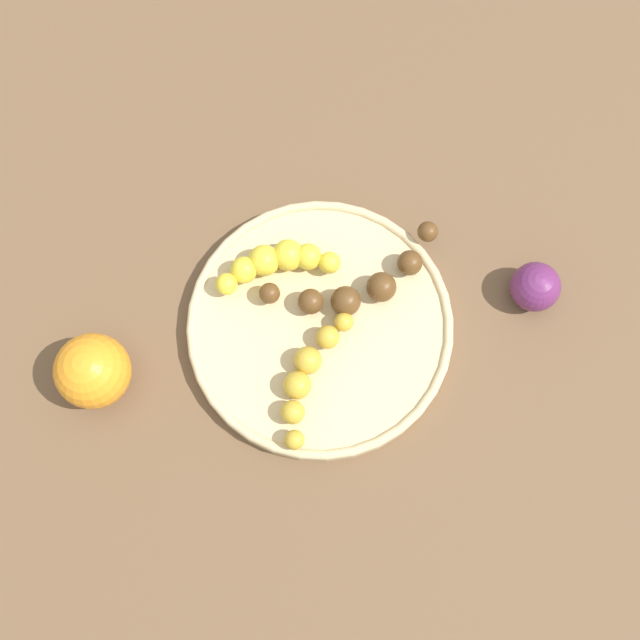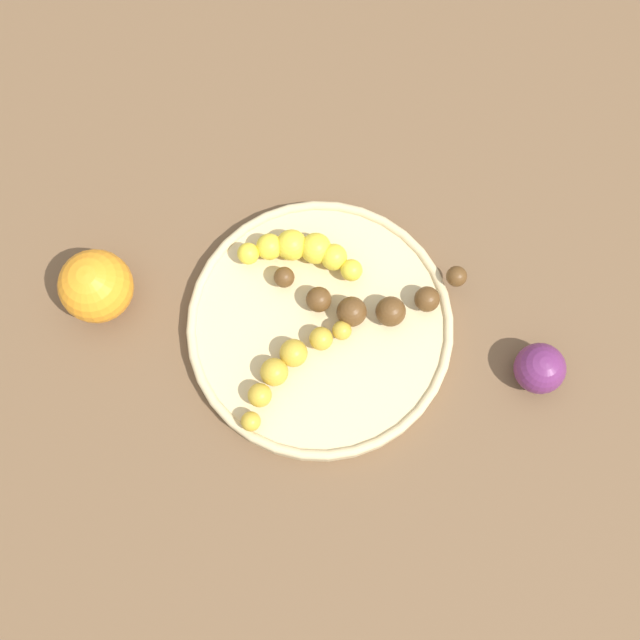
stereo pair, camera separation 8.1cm
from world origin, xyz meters
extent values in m
plane|color=brown|center=(0.00, 0.00, 0.00)|extent=(2.40, 2.40, 0.00)
cylinder|color=#D1B784|center=(0.00, 0.00, 0.01)|extent=(0.28, 0.28, 0.02)
torus|color=#D1B784|center=(0.00, 0.00, 0.02)|extent=(0.28, 0.28, 0.01)
sphere|color=#593819|center=(0.03, -0.05, 0.03)|extent=(0.02, 0.02, 0.02)
sphere|color=#593819|center=(0.00, -0.02, 0.03)|extent=(0.03, 0.03, 0.03)
sphere|color=#593819|center=(-0.03, -0.01, 0.03)|extent=(0.03, 0.03, 0.03)
sphere|color=#593819|center=(-0.07, -0.01, 0.03)|extent=(0.03, 0.03, 0.03)
sphere|color=#593819|center=(-0.11, -0.02, 0.03)|extent=(0.03, 0.03, 0.03)
sphere|color=#593819|center=(-0.14, -0.04, 0.03)|extent=(0.02, 0.02, 0.02)
sphere|color=yellow|center=(-0.04, -0.05, 0.04)|extent=(0.02, 0.02, 0.02)
sphere|color=yellow|center=(-0.02, -0.07, 0.04)|extent=(0.03, 0.03, 0.03)
sphere|color=yellow|center=(0.00, -0.08, 0.04)|extent=(0.03, 0.03, 0.03)
sphere|color=yellow|center=(0.02, -0.08, 0.04)|extent=(0.03, 0.03, 0.03)
sphere|color=yellow|center=(0.05, -0.08, 0.04)|extent=(0.03, 0.03, 0.03)
sphere|color=yellow|center=(0.07, -0.08, 0.04)|extent=(0.02, 0.02, 0.02)
sphere|color=gold|center=(-0.02, 0.01, 0.03)|extent=(0.02, 0.02, 0.02)
sphere|color=gold|center=(0.00, 0.02, 0.03)|extent=(0.02, 0.02, 0.02)
sphere|color=gold|center=(0.03, 0.03, 0.03)|extent=(0.03, 0.03, 0.03)
sphere|color=gold|center=(0.05, 0.05, 0.03)|extent=(0.03, 0.03, 0.03)
sphere|color=gold|center=(0.06, 0.07, 0.03)|extent=(0.02, 0.02, 0.02)
sphere|color=gold|center=(0.07, 0.10, 0.03)|extent=(0.02, 0.02, 0.02)
sphere|color=#662659|center=(-0.22, 0.06, 0.03)|extent=(0.05, 0.05, 0.05)
sphere|color=orange|center=(0.23, -0.05, 0.04)|extent=(0.08, 0.08, 0.08)
camera|label=1|loc=(0.09, 0.19, 0.82)|focal=45.02mm
camera|label=2|loc=(0.01, 0.21, 0.82)|focal=45.02mm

